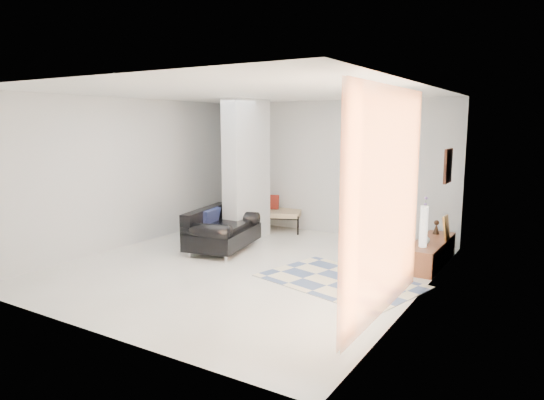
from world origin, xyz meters
The scene contains 17 objects.
floor centered at (0.00, 0.00, 0.00)m, with size 6.00×6.00×0.00m, color beige.
ceiling centered at (0.00, 0.00, 2.80)m, with size 6.00×6.00×0.00m, color white.
wall_back centered at (0.00, 3.00, 1.40)m, with size 6.00×6.00×0.00m, color silver.
wall_front centered at (0.00, -3.00, 1.40)m, with size 6.00×6.00×0.00m, color silver.
wall_left centered at (-2.75, 0.00, 1.40)m, with size 6.00×6.00×0.00m, color silver.
wall_right centered at (2.75, 0.00, 1.40)m, with size 6.00×6.00×0.00m, color silver.
partition_column centered at (-1.10, 1.60, 1.40)m, with size 0.35×1.20×2.80m, color #ABB0B3.
hallway_door centered at (-2.10, 2.96, 1.02)m, with size 0.85×0.06×2.04m, color silver.
curtain centered at (2.67, -1.15, 1.45)m, with size 2.55×2.55×0.00m, color orange.
wall_art centered at (2.72, 1.70, 1.65)m, with size 0.04×0.45×0.55m, color #3D1B10.
media_console centered at (2.52, 1.70, 0.21)m, with size 0.45×1.70×0.80m.
loveseat centered at (-1.06, 0.64, 0.36)m, with size 1.20×1.71×0.76m.
daybed centered at (-1.43, 2.46, 0.41)m, with size 2.06×1.46×0.77m.
area_rug centered at (1.60, 0.08, 0.01)m, with size 2.25×1.50×0.01m, color beige.
cylinder_lamp centered at (2.50, 1.23, 0.72)m, with size 0.12×0.12×0.65m, color silver.
bronze_figurine centered at (2.47, 2.25, 0.52)m, with size 0.12×0.12×0.24m, color #322116, non-canonical shape.
vase centered at (2.47, 1.41, 0.50)m, with size 0.19×0.19×0.20m, color silver.
Camera 1 is at (4.34, -6.35, 2.31)m, focal length 32.00 mm.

